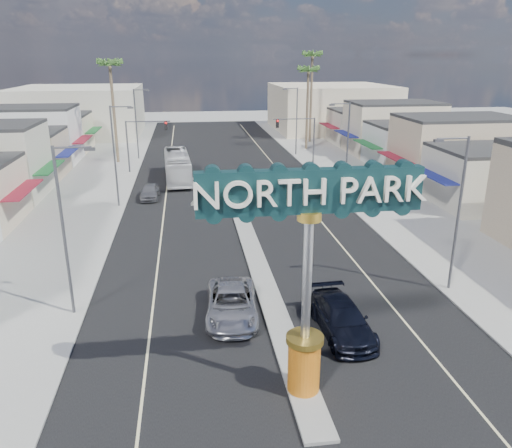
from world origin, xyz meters
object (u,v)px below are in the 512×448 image
object	(u,v)px
suv_left	(232,303)
gateway_sign	(308,258)
streetlight_r_mid	(346,146)
palm_right_mid	(308,74)
traffic_signal_left	(143,136)
streetlight_l_mid	(116,151)
streetlight_l_far	(137,120)
city_bus	(177,166)
suv_right	(342,319)
streetlight_l_near	(66,224)
car_parked_left	(150,191)
streetlight_r_near	(457,207)
car_parked_right	(285,182)
palm_right_far	(312,60)
palm_left_far	(110,69)
traffic_signal_right	(299,133)
streetlight_r_far	(296,118)

from	to	relation	value
suv_left	gateway_sign	bearing A→B (deg)	-66.27
streetlight_r_mid	palm_right_mid	distance (m)	26.71
palm_right_mid	traffic_signal_left	bearing A→B (deg)	-151.58
streetlight_l_mid	streetlight_l_far	world-z (taller)	same
traffic_signal_left	streetlight_l_far	xyz separation A→B (m)	(-1.25, 8.01, 0.79)
streetlight_l_mid	palm_right_mid	size ratio (longest dim) A/B	0.74
traffic_signal_left	city_bus	distance (m)	6.37
suv_right	streetlight_l_mid	bearing A→B (deg)	117.05
streetlight_l_near	streetlight_r_mid	xyz separation A→B (m)	(20.87, 20.00, 0.00)
streetlight_l_far	car_parked_left	world-z (taller)	streetlight_l_far
streetlight_r_near	city_bus	world-z (taller)	streetlight_r_near
car_parked_right	streetlight_l_mid	bearing A→B (deg)	-172.39
palm_right_mid	city_bus	world-z (taller)	palm_right_mid
streetlight_l_near	palm_right_far	distance (m)	58.35
gateway_sign	traffic_signal_left	distance (m)	43.04
palm_left_far	streetlight_l_near	bearing A→B (deg)	-86.33
suv_left	traffic_signal_left	bearing A→B (deg)	105.32
streetlight_l_mid	streetlight_r_mid	bearing A→B (deg)	0.00
traffic_signal_right	streetlight_l_mid	bearing A→B (deg)	-144.50
streetlight_l_mid	streetlight_r_mid	distance (m)	20.87
streetlight_l_mid	city_bus	xyz separation A→B (m)	(5.06, 9.70, -3.54)
palm_right_far	car_parked_right	size ratio (longest dim) A/B	3.08
streetlight_r_far	palm_right_mid	world-z (taller)	palm_right_mid
traffic_signal_right	streetlight_l_far	bearing A→B (deg)	157.80
gateway_sign	car_parked_right	distance (m)	33.10
suv_right	car_parked_right	bearing A→B (deg)	82.22
streetlight_l_mid	suv_left	size ratio (longest dim) A/B	1.60
streetlight_r_mid	city_bus	bearing A→B (deg)	148.46
palm_right_mid	car_parked_left	distance (m)	33.07
traffic_signal_right	suv_left	size ratio (longest dim) A/B	1.06
streetlight_l_mid	streetlight_r_mid	size ratio (longest dim) A/B	1.00
streetlight_l_near	streetlight_r_far	distance (m)	46.90
streetlight_l_near	city_bus	bearing A→B (deg)	80.33
car_parked_right	streetlight_l_near	bearing A→B (deg)	-130.58
streetlight_r_mid	car_parked_left	distance (m)	19.06
streetlight_l_far	palm_right_mid	distance (m)	24.41
streetlight_l_far	car_parked_right	xyz separation A→B (m)	(16.05, -17.81, -4.31)
traffic_signal_left	palm_left_far	size ratio (longest dim) A/B	0.46
traffic_signal_right	streetlight_l_near	distance (m)	39.26
palm_right_mid	gateway_sign	bearing A→B (deg)	-103.53
streetlight_r_near	car_parked_right	xyz separation A→B (m)	(-4.82, 24.19, -4.31)
traffic_signal_left	streetlight_r_near	size ratio (longest dim) A/B	0.67
palm_right_mid	city_bus	bearing A→B (deg)	-138.42
streetlight_l_near	car_parked_left	size ratio (longest dim) A/B	2.18
suv_left	city_bus	xyz separation A→B (m)	(-3.05, 31.13, 0.74)
streetlight_r_far	palm_right_far	distance (m)	13.21
gateway_sign	palm_right_mid	xyz separation A→B (m)	(13.00, 54.02, 4.67)
streetlight_l_near	streetlight_r_mid	bearing A→B (deg)	43.79
suv_right	car_parked_right	distance (m)	28.09
traffic_signal_left	streetlight_l_far	size ratio (longest dim) A/B	0.67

